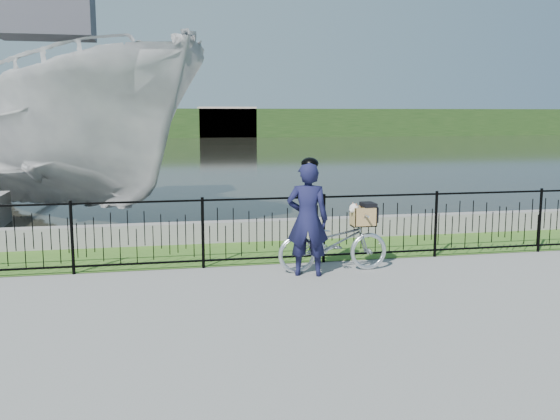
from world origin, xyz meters
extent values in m
plane|color=gray|center=(0.00, 0.00, 0.00)|extent=(120.00, 120.00, 0.00)
cube|color=#3E6820|center=(0.00, 2.60, 0.00)|extent=(60.00, 2.00, 0.01)
plane|color=black|center=(0.00, 33.00, 0.00)|extent=(120.00, 120.00, 0.00)
cube|color=gray|center=(0.00, 3.60, 0.20)|extent=(60.00, 0.30, 0.40)
cube|color=#264219|center=(0.00, 60.00, 1.50)|extent=(120.00, 6.00, 3.00)
cube|color=#B19F8E|center=(6.00, 58.50, 1.60)|extent=(6.00, 3.00, 3.20)
imported|color=silver|center=(0.98, 0.99, 0.46)|extent=(1.75, 0.61, 0.92)
cube|color=black|center=(1.47, 0.99, 0.71)|extent=(0.38, 0.18, 0.02)
cube|color=#9D7B48|center=(1.47, 0.99, 0.72)|extent=(0.36, 0.29, 0.01)
cube|color=#9D7B48|center=(1.47, 1.12, 0.86)|extent=(0.36, 0.02, 0.30)
cube|color=#9D7B48|center=(1.47, 0.85, 0.86)|extent=(0.36, 0.01, 0.30)
cube|color=#9D7B48|center=(1.64, 0.99, 0.86)|extent=(0.02, 0.29, 0.30)
cube|color=#9D7B48|center=(1.30, 0.99, 0.86)|extent=(0.02, 0.29, 0.30)
cube|color=black|center=(1.55, 0.99, 1.05)|extent=(0.20, 0.30, 0.06)
cube|color=black|center=(1.66, 0.99, 0.89)|extent=(0.02, 0.30, 0.24)
ellipsoid|color=silver|center=(1.45, 0.99, 0.84)|extent=(0.31, 0.22, 0.20)
sphere|color=silver|center=(1.31, 0.97, 1.00)|extent=(0.15, 0.15, 0.15)
sphere|color=silver|center=(1.26, 0.95, 0.97)|extent=(0.07, 0.07, 0.07)
sphere|color=black|center=(1.24, 0.94, 0.96)|extent=(0.02, 0.02, 0.02)
cone|color=#A46244|center=(1.31, 1.03, 1.06)|extent=(0.06, 0.08, 0.08)
cone|color=#A46244|center=(1.33, 0.93, 1.06)|extent=(0.06, 0.08, 0.08)
imported|color=black|center=(0.53, 0.83, 0.87)|extent=(0.72, 0.57, 1.74)
ellipsoid|color=black|center=(0.53, 0.83, 1.72)|extent=(0.26, 0.29, 0.18)
imported|color=#ACACAC|center=(-4.15, 7.74, 2.01)|extent=(9.44, 10.68, 4.03)
cube|color=#3F3F47|center=(-4.15, 7.74, 5.03)|extent=(2.20, 1.60, 1.60)
camera|label=1|loc=(-1.74, -8.23, 2.45)|focal=40.00mm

